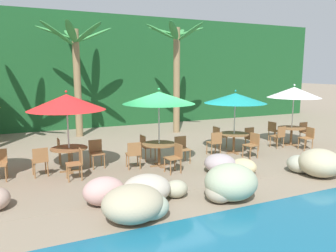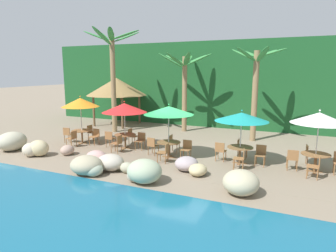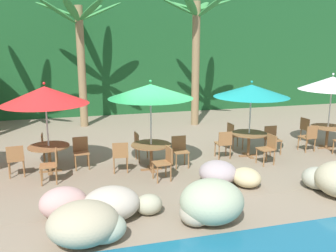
% 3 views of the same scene
% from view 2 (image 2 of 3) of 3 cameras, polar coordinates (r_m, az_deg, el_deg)
% --- Properties ---
extents(ground_plane, '(120.00, 120.00, 0.00)m').
position_cam_2_polar(ground_plane, '(13.93, 2.25, -5.99)').
color(ground_plane, gray).
extents(terrace_deck, '(18.00, 5.20, 0.01)m').
position_cam_2_polar(terrace_deck, '(13.93, 2.25, -5.97)').
color(terrace_deck, gray).
rests_on(terrace_deck, ground).
extents(foliage_backdrop, '(28.00, 2.40, 6.00)m').
position_cam_2_polar(foliage_backdrop, '(21.99, 11.08, 7.86)').
color(foliage_backdrop, '#194C23').
rests_on(foliage_backdrop, ground).
extents(rock_seawall, '(12.82, 3.05, 0.94)m').
position_cam_2_polar(rock_seawall, '(12.56, -12.94, -6.34)').
color(rock_seawall, '#B5AC89').
rests_on(rock_seawall, ground).
extents(umbrella_orange, '(2.02, 2.02, 2.64)m').
position_cam_2_polar(umbrella_orange, '(16.77, -16.52, 4.37)').
color(umbrella_orange, silver).
rests_on(umbrella_orange, ground).
extents(dining_table_orange, '(1.10, 1.10, 0.74)m').
position_cam_2_polar(dining_table_orange, '(17.02, -16.22, -1.22)').
color(dining_table_orange, brown).
rests_on(dining_table_orange, ground).
extents(chair_orange_seaward, '(0.45, 0.45, 0.87)m').
position_cam_2_polar(chair_orange_seaward, '(16.54, -13.85, -1.79)').
color(chair_orange_seaward, olive).
rests_on(chair_orange_seaward, ground).
extents(chair_orange_inland, '(0.45, 0.45, 0.87)m').
position_cam_2_polar(chair_orange_inland, '(17.71, -14.53, -1.02)').
color(chair_orange_inland, olive).
rests_on(chair_orange_inland, ground).
extents(chair_orange_left, '(0.47, 0.47, 0.87)m').
position_cam_2_polar(chair_orange_left, '(17.45, -18.71, -1.41)').
color(chair_orange_left, olive).
rests_on(chair_orange_left, ground).
extents(chair_orange_right, '(0.44, 0.43, 0.87)m').
position_cam_2_polar(chair_orange_right, '(16.37, -17.92, -2.13)').
color(chair_orange_right, olive).
rests_on(chair_orange_right, ground).
extents(umbrella_red, '(2.28, 2.28, 2.47)m').
position_cam_2_polar(umbrella_red, '(15.20, -8.39, 3.48)').
color(umbrella_red, silver).
rests_on(umbrella_red, ground).
extents(dining_table_red, '(1.10, 1.10, 0.74)m').
position_cam_2_polar(dining_table_red, '(15.45, -8.24, -2.07)').
color(dining_table_red, brown).
rests_on(dining_table_red, ground).
extents(chair_red_seaward, '(0.44, 0.45, 0.87)m').
position_cam_2_polar(chair_red_seaward, '(15.16, -5.26, -2.64)').
color(chair_red_seaward, olive).
rests_on(chair_red_seaward, ground).
extents(chair_red_inland, '(0.44, 0.43, 0.87)m').
position_cam_2_polar(chair_red_inland, '(16.23, -6.97, -1.79)').
color(chair_red_inland, olive).
rests_on(chair_red_inland, ground).
extents(chair_red_left, '(0.46, 0.47, 0.87)m').
position_cam_2_polar(chair_red_left, '(15.79, -11.15, -2.27)').
color(chair_red_left, olive).
rests_on(chair_red_left, ground).
extents(chair_red_right, '(0.43, 0.42, 0.87)m').
position_cam_2_polar(chair_red_right, '(14.73, -9.67, -3.14)').
color(chair_red_right, olive).
rests_on(chair_red_right, ground).
extents(umbrella_green, '(2.28, 2.28, 2.51)m').
position_cam_2_polar(umbrella_green, '(13.42, 0.13, 3.02)').
color(umbrella_green, silver).
rests_on(umbrella_green, ground).
extents(dining_table_green, '(1.10, 1.10, 0.74)m').
position_cam_2_polar(dining_table_green, '(13.72, 0.13, -3.58)').
color(dining_table_green, brown).
rests_on(dining_table_green, ground).
extents(chair_green_seaward, '(0.42, 0.43, 0.87)m').
position_cam_2_polar(chair_green_seaward, '(13.50, 3.59, -4.27)').
color(chair_green_seaward, olive).
rests_on(chair_green_seaward, ground).
extents(chair_green_inland, '(0.45, 0.45, 0.87)m').
position_cam_2_polar(chair_green_inland, '(14.55, 0.96, -3.17)').
color(chair_green_inland, olive).
rests_on(chair_green_inland, ground).
extents(chair_green_left, '(0.46, 0.47, 0.87)m').
position_cam_2_polar(chair_green_left, '(14.10, -3.05, -3.63)').
color(chair_green_left, olive).
rests_on(chair_green_left, ground).
extents(chair_green_right, '(0.47, 0.46, 0.87)m').
position_cam_2_polar(chair_green_right, '(12.93, -0.65, -4.92)').
color(chair_green_right, olive).
rests_on(chair_green_right, ground).
extents(umbrella_teal, '(2.27, 2.27, 2.35)m').
position_cam_2_polar(umbrella_teal, '(12.92, 13.98, 1.72)').
color(umbrella_teal, silver).
rests_on(umbrella_teal, ground).
extents(dining_table_teal, '(1.10, 1.10, 0.74)m').
position_cam_2_polar(dining_table_teal, '(13.21, 13.71, -4.45)').
color(dining_table_teal, brown).
rests_on(dining_table_teal, ground).
extents(chair_teal_seaward, '(0.42, 0.43, 0.87)m').
position_cam_2_polar(chair_teal_seaward, '(13.20, 17.40, -5.10)').
color(chair_teal_seaward, olive).
rests_on(chair_teal_seaward, ground).
extents(chair_teal_inland, '(0.45, 0.44, 0.87)m').
position_cam_2_polar(chair_teal_inland, '(14.06, 13.80, -3.97)').
color(chair_teal_inland, olive).
rests_on(chair_teal_inland, ground).
extents(chair_teal_left, '(0.44, 0.45, 0.87)m').
position_cam_2_polar(chair_teal_left, '(13.36, 10.04, -4.59)').
color(chair_teal_left, olive).
rests_on(chair_teal_left, ground).
extents(chair_teal_right, '(0.48, 0.47, 0.87)m').
position_cam_2_polar(chair_teal_right, '(12.41, 13.87, -5.91)').
color(chair_teal_right, olive).
rests_on(chair_teal_right, ground).
extents(umbrella_white, '(2.11, 2.11, 2.51)m').
position_cam_2_polar(umbrella_white, '(12.84, 27.09, 1.38)').
color(umbrella_white, silver).
rests_on(umbrella_white, ground).
extents(dining_table_white, '(1.10, 1.10, 0.74)m').
position_cam_2_polar(dining_table_white, '(13.15, 26.52, -5.34)').
color(dining_table_white, brown).
rests_on(dining_table_white, ground).
extents(chair_white_inland, '(0.47, 0.47, 0.87)m').
position_cam_2_polar(chair_white_inland, '(13.97, 25.58, -4.80)').
color(chair_white_inland, olive).
rests_on(chair_white_inland, ground).
extents(chair_white_left, '(0.47, 0.47, 0.87)m').
position_cam_2_polar(chair_white_left, '(12.97, 22.83, -5.72)').
color(chair_white_left, olive).
rests_on(chair_white_left, ground).
extents(chair_white_right, '(0.47, 0.47, 0.87)m').
position_cam_2_polar(chair_white_right, '(12.36, 26.59, -6.82)').
color(chair_white_right, olive).
rests_on(chair_white_right, ground).
extents(palm_tree_nearest, '(3.70, 3.69, 6.54)m').
position_cam_2_polar(palm_tree_nearest, '(19.53, -10.56, 12.04)').
color(palm_tree_nearest, olive).
rests_on(palm_tree_nearest, ground).
extents(palm_tree_second, '(3.49, 3.51, 5.12)m').
position_cam_2_polar(palm_tree_second, '(19.46, 3.20, 9.51)').
color(palm_tree_second, olive).
rests_on(palm_tree_second, ground).
extents(palm_tree_third, '(3.06, 2.72, 5.24)m').
position_cam_2_polar(palm_tree_third, '(17.41, 16.50, 8.80)').
color(palm_tree_third, olive).
rests_on(palm_tree_third, ground).
extents(palapa_hut, '(4.38, 4.38, 3.46)m').
position_cam_2_polar(palapa_hut, '(22.17, -9.88, 7.44)').
color(palapa_hut, brown).
rests_on(palapa_hut, ground).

